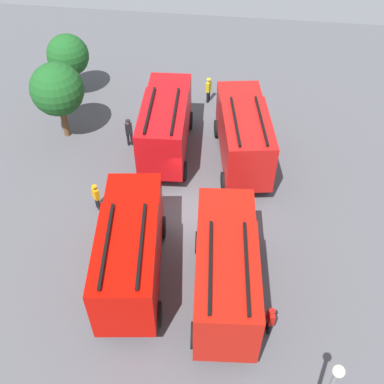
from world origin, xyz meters
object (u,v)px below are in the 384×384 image
fire_truck_1 (243,133)px  fire_truck_0 (226,268)px  firefighter_2 (208,89)px  traffic_cone_0 (147,208)px  firefighter_3 (129,131)px  firefighter_0 (96,196)px  tree_0 (57,90)px  fire_truck_2 (130,249)px  firefighter_1 (270,320)px  traffic_cone_1 (147,117)px  tree_1 (68,56)px  fire_truck_3 (166,124)px

fire_truck_1 → fire_truck_0: bearing=168.6°
firefighter_2 → traffic_cone_0: (-10.95, 2.10, -0.72)m
firefighter_3 → firefighter_0: bearing=-24.3°
fire_truck_0 → firefighter_3: (10.21, 6.69, -1.11)m
firefighter_2 → tree_0: 10.13m
fire_truck_2 → firefighter_1: bearing=-114.7°
firefighter_1 → traffic_cone_0: (6.11, 6.52, -0.60)m
firefighter_0 → traffic_cone_1: bearing=-139.9°
firefighter_0 → traffic_cone_0: bearing=138.1°
firefighter_1 → fire_truck_2: bearing=-34.0°
traffic_cone_1 → tree_1: bearing=65.7°
fire_truck_3 → traffic_cone_0: size_ratio=12.70×
firefighter_0 → tree_1: size_ratio=0.38×
traffic_cone_1 → fire_truck_0: bearing=-154.3°
fire_truck_2 → tree_0: bearing=25.4°
traffic_cone_1 → fire_truck_2: bearing=-171.0°
firefighter_1 → tree_0: tree_0 is taller
fire_truck_0 → fire_truck_3: size_ratio=1.01×
firefighter_1 → firefighter_3: size_ratio=0.87×
fire_truck_1 → firefighter_0: 8.90m
fire_truck_3 → traffic_cone_0: fire_truck_3 is taller
traffic_cone_0 → traffic_cone_1: traffic_cone_1 is taller
traffic_cone_1 → fire_truck_3: bearing=-148.4°
fire_truck_2 → fire_truck_1: bearing=-34.3°
firefighter_2 → firefighter_0: bearing=-93.6°
fire_truck_3 → traffic_cone_1: 4.06m
traffic_cone_0 → fire_truck_2: bearing=-176.4°
fire_truck_0 → firefighter_1: 2.78m
tree_1 → traffic_cone_1: bearing=-114.3°
fire_truck_3 → firefighter_0: bearing=147.2°
fire_truck_2 → traffic_cone_1: 12.67m
firefighter_1 → traffic_cone_1: firefighter_1 is taller
fire_truck_2 → firefighter_1: (-1.89, -6.25, -1.27)m
firefighter_1 → traffic_cone_0: bearing=-60.3°
traffic_cone_0 → firefighter_1: bearing=-133.1°
fire_truck_2 → traffic_cone_0: bearing=-4.2°
fire_truck_0 → fire_truck_1: same height
fire_truck_3 → firefighter_1: (-11.20, -6.32, -1.27)m
fire_truck_0 → firefighter_3: bearing=28.1°
tree_0 → fire_truck_1: bearing=-96.3°
fire_truck_1 → tree_1: 13.60m
fire_truck_0 → tree_0: tree_0 is taller
fire_truck_0 → firefighter_1: bearing=-130.1°
tree_1 → firefighter_1: bearing=-140.4°
fire_truck_0 → fire_truck_1: bearing=-6.6°
fire_truck_1 → traffic_cone_1: bearing=52.1°
firefighter_0 → fire_truck_2: bearing=81.9°
fire_truck_0 → tree_0: bearing=40.5°
fire_truck_0 → fire_truck_2: size_ratio=0.99×
firefighter_2 → firefighter_3: firefighter_3 is taller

